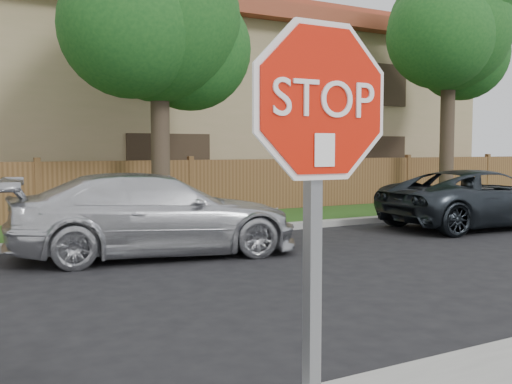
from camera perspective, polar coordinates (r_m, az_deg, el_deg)
far_curb at (r=12.28m, az=-17.42°, el=-4.68°), size 70.00×0.30×0.15m
grass_strip at (r=13.88m, az=-18.87°, el=-3.76°), size 70.00×3.00×0.12m
fence at (r=15.37m, az=-20.06°, el=-0.25°), size 70.00×0.12×1.60m
apartment_building at (r=20.93m, az=-22.84°, el=8.28°), size 35.20×9.20×7.20m
tree_mid at (r=14.51m, az=-8.97°, el=15.88°), size 4.80×3.90×7.35m
tree_right at (r=20.03m, az=18.27°, el=14.48°), size 4.80×3.90×8.20m
stop_sign at (r=2.75m, az=5.99°, el=1.91°), size 1.01×0.13×2.55m
sedan_right at (r=10.86m, az=-9.52°, el=-2.12°), size 5.40×2.92×1.49m
sedan_far_right at (r=15.53m, az=20.64°, el=-0.59°), size 5.25×2.80×1.40m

